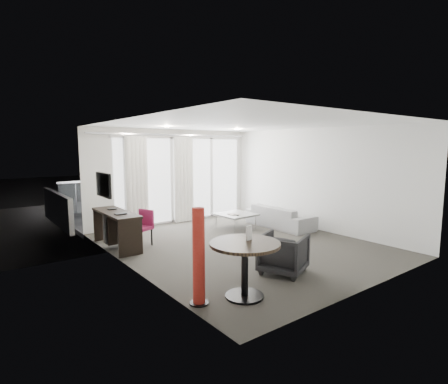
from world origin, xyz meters
TOP-DOWN VIEW (x-y plane):
  - floor at (0.00, 0.00)m, footprint 5.00×6.00m
  - ceiling at (0.00, 0.00)m, footprint 5.00×6.00m
  - wall_left at (-2.50, 0.00)m, footprint 0.00×6.00m
  - wall_right at (2.50, 0.00)m, footprint 0.00×6.00m
  - wall_front at (0.00, -3.00)m, footprint 5.00×0.00m
  - window_panel at (0.30, 2.98)m, footprint 4.00×0.02m
  - window_frame at (0.30, 2.97)m, footprint 4.10×0.06m
  - curtain_left at (-1.15, 2.82)m, footprint 0.60×0.20m
  - curtain_right at (0.25, 2.82)m, footprint 0.60×0.20m
  - curtain_track at (0.00, 2.82)m, footprint 4.80×0.04m
  - downlight_a at (-0.90, 1.60)m, footprint 0.12×0.12m
  - downlight_b at (1.20, 1.60)m, footprint 0.12×0.12m
  - desk at (-2.23, 1.44)m, footprint 0.51×1.63m
  - tv at (-2.46, 1.45)m, footprint 0.05×0.80m
  - desk_chair at (-1.78, 1.21)m, footprint 0.54×0.53m
  - round_table at (-1.67, -2.10)m, footprint 1.27×1.27m
  - menu_card at (-1.54, -2.04)m, footprint 0.12×0.04m
  - red_lamp at (-2.30, -1.89)m, footprint 0.35×0.35m
  - tub_armchair at (-0.51, -1.75)m, footprint 0.96×0.95m
  - coffee_table at (0.86, 1.23)m, footprint 0.93×0.93m
  - remote at (0.74, 1.07)m, footprint 0.10×0.18m
  - magazine at (0.74, 1.17)m, footprint 0.26×0.32m
  - sofa at (1.94, 0.69)m, footprint 0.76×1.94m
  - terrace_slab at (0.30, 4.50)m, footprint 5.60×3.00m
  - rattan_chair_a at (1.09, 4.07)m, footprint 0.61×0.61m
  - rattan_chair_b at (2.35, 4.53)m, footprint 0.56×0.56m
  - rattan_table at (1.14, 4.63)m, footprint 0.60×0.60m
  - balustrade at (0.30, 5.95)m, footprint 5.50×0.06m

SIDE VIEW (x-z plane):
  - terrace_slab at x=0.30m, z-range -0.12..0.00m
  - floor at x=0.00m, z-range 0.00..0.00m
  - coffee_table at x=0.86m, z-range 0.00..0.40m
  - rattan_table at x=1.14m, z-range 0.00..0.52m
  - sofa at x=1.94m, z-range 0.00..0.57m
  - tub_armchair at x=-0.51m, z-range 0.00..0.67m
  - remote at x=0.74m, z-range 0.35..0.37m
  - magazine at x=0.74m, z-range 0.35..0.37m
  - desk at x=-2.23m, z-range 0.00..0.76m
  - desk_chair at x=-1.78m, z-range 0.00..0.78m
  - round_table at x=-1.67m, z-range 0.00..0.80m
  - rattan_chair_b at x=2.35m, z-range 0.00..0.81m
  - rattan_chair_a at x=1.09m, z-range 0.00..0.86m
  - balustrade at x=0.30m, z-range -0.02..1.02m
  - red_lamp at x=-2.30m, z-range 0.00..1.33m
  - menu_card at x=-1.54m, z-range 0.62..0.82m
  - window_panel at x=0.30m, z-range 0.01..2.39m
  - curtain_left at x=-1.15m, z-range 0.01..2.39m
  - curtain_right at x=0.25m, z-range 0.01..2.39m
  - window_frame at x=0.30m, z-range -0.02..2.42m
  - wall_left at x=-2.50m, z-range 0.00..2.60m
  - wall_right at x=2.50m, z-range 0.00..2.60m
  - wall_front at x=0.00m, z-range 0.00..2.60m
  - tv at x=-2.46m, z-range 1.10..1.60m
  - curtain_track at x=0.00m, z-range 2.43..2.47m
  - downlight_a at x=-0.90m, z-range 2.58..2.60m
  - downlight_b at x=1.20m, z-range 2.58..2.60m
  - ceiling at x=0.00m, z-range 2.60..2.60m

